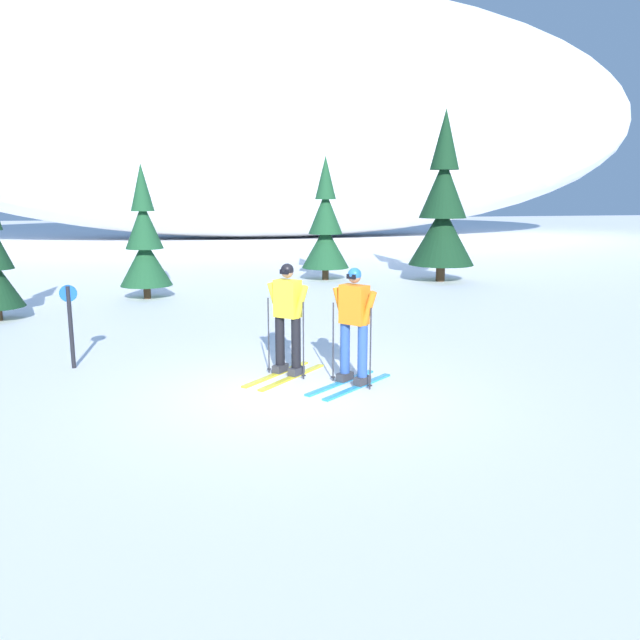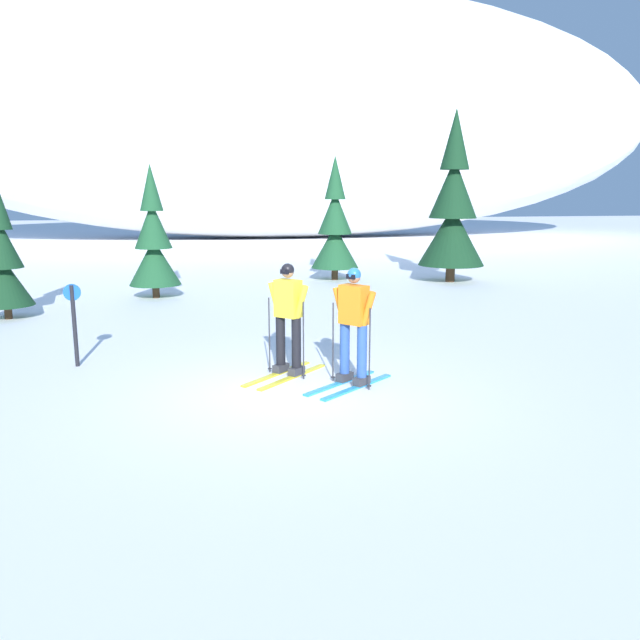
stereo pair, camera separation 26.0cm
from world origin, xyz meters
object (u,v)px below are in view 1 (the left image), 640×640
at_px(skier_orange_jacket, 354,324).
at_px(skier_yellow_jacket, 287,318).
at_px(trail_marker_post, 70,321).
at_px(pine_tree_far_right, 443,211).
at_px(pine_tree_center_right, 325,229).
at_px(pine_tree_center_left, 145,243).

height_order(skier_orange_jacket, skier_yellow_jacket, skier_yellow_jacket).
bearing_deg(trail_marker_post, skier_yellow_jacket, -18.87).
relative_size(pine_tree_far_right, trail_marker_post, 3.89).
relative_size(pine_tree_center_right, pine_tree_far_right, 0.74).
relative_size(pine_tree_center_left, trail_marker_post, 2.59).
bearing_deg(pine_tree_center_left, skier_orange_jacket, -68.62).
xyz_separation_m(skier_orange_jacket, pine_tree_center_right, (2.14, 11.50, 0.74)).
height_order(skier_yellow_jacket, trail_marker_post, skier_yellow_jacket).
xyz_separation_m(pine_tree_center_right, trail_marker_post, (-6.46, -9.63, -0.89)).
distance_m(pine_tree_far_right, trail_marker_post, 13.24).
xyz_separation_m(skier_yellow_jacket, pine_tree_center_left, (-2.57, 8.15, 0.58)).
relative_size(skier_orange_jacket, trail_marker_post, 1.28).
distance_m(skier_orange_jacket, pine_tree_center_left, 9.52).
height_order(pine_tree_center_right, pine_tree_far_right, pine_tree_far_right).
relative_size(pine_tree_center_left, pine_tree_far_right, 0.67).
distance_m(skier_yellow_jacket, pine_tree_center_right, 11.25).
bearing_deg(pine_tree_center_left, skier_yellow_jacket, -72.49).
relative_size(skier_yellow_jacket, pine_tree_center_left, 0.49).
height_order(skier_yellow_jacket, pine_tree_center_left, pine_tree_center_left).
bearing_deg(pine_tree_far_right, skier_yellow_jacket, -124.47).
bearing_deg(pine_tree_far_right, pine_tree_center_right, 162.22).
xyz_separation_m(skier_orange_jacket, skier_yellow_jacket, (-0.89, 0.70, -0.00)).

